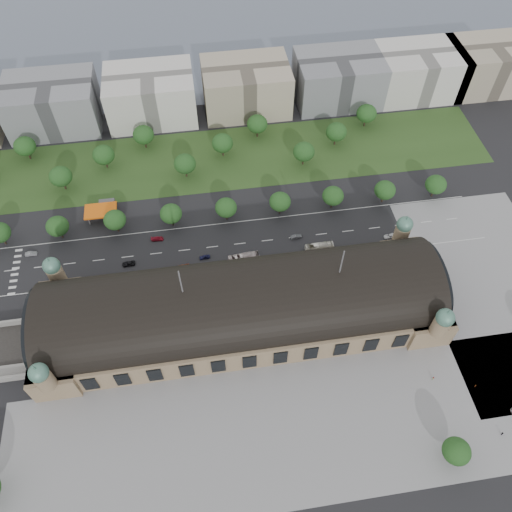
{
  "coord_description": "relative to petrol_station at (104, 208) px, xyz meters",
  "views": [
    {
      "loc": [
        -8.99,
        -95.43,
        168.53
      ],
      "look_at": [
        8.31,
        19.94,
        14.0
      ],
      "focal_mm": 35.0,
      "sensor_mm": 36.0,
      "label": 1
    }
  ],
  "objects": [
    {
      "name": "station",
      "position": [
        53.91,
        -65.28,
        7.33
      ],
      "size": [
        150.0,
        48.4,
        44.3
      ],
      "color": "#866F53",
      "rests_on": "ground"
    },
    {
      "name": "tree_belt_7",
      "position": [
        56.91,
        29.72,
        5.1
      ],
      "size": [
        10.4,
        10.4,
        12.48
      ],
      "color": "#2D2116",
      "rests_on": "ground"
    },
    {
      "name": "tree_belt_10",
      "position": [
        113.91,
        29.72,
        5.1
      ],
      "size": [
        10.4,
        10.4,
        12.48
      ],
      "color": "#2D2116",
      "rests_on": "ground"
    },
    {
      "name": "office_2",
      "position": [
        -26.09,
        67.72,
        9.05
      ],
      "size": [
        45.0,
        32.0,
        24.0
      ],
      "primitive_type": "cube",
      "color": "gray",
      "rests_on": "ground"
    },
    {
      "name": "petrol_station",
      "position": [
        0.0,
        0.0,
        0.0
      ],
      "size": [
        14.0,
        13.0,
        5.05
      ],
      "color": "orange",
      "rests_on": "ground"
    },
    {
      "name": "bus_mid",
      "position": [
        58.41,
        -36.45,
        -1.12
      ],
      "size": [
        13.36,
        4.1,
        3.67
      ],
      "primitive_type": "imported",
      "rotation": [
        0.0,
        0.0,
        1.65
      ],
      "color": "silver",
      "rests_on": "ground"
    },
    {
      "name": "tree_plaza_s",
      "position": [
        113.91,
        -125.28,
        3.86
      ],
      "size": [
        9.0,
        9.0,
        10.64
      ],
      "color": "#2D2116",
      "rests_on": "ground"
    },
    {
      "name": "ground",
      "position": [
        53.91,
        -65.28,
        -2.95
      ],
      "size": [
        900.0,
        900.0,
        0.0
      ],
      "primitive_type": "plane",
      "color": "black",
      "rests_on": "ground"
    },
    {
      "name": "tree_belt_4",
      "position": [
        -0.09,
        29.72,
        5.1
      ],
      "size": [
        10.4,
        10.4,
        12.48
      ],
      "color": "#2D2116",
      "rests_on": "ground"
    },
    {
      "name": "bus_east",
      "position": [
        91.02,
        -35.41,
        -1.22
      ],
      "size": [
        12.45,
        2.96,
        3.46
      ],
      "primitive_type": "imported",
      "rotation": [
        0.0,
        0.0,
        1.57
      ],
      "color": "silver",
      "rests_on": "ground"
    },
    {
      "name": "tree_row_9",
      "position": [
        149.91,
        -12.28,
        4.48
      ],
      "size": [
        9.6,
        9.6,
        11.52
      ],
      "color": "#2D2116",
      "rests_on": "ground"
    },
    {
      "name": "traffic_car_4",
      "position": [
        42.21,
        -32.75,
        -2.19
      ],
      "size": [
        4.6,
        2.19,
        1.52
      ],
      "primitive_type": "imported",
      "rotation": [
        0.0,
        0.0,
        -1.48
      ],
      "color": "#161840",
      "rests_on": "ground"
    },
    {
      "name": "tree_row_3",
      "position": [
        5.91,
        -12.28,
        4.48
      ],
      "size": [
        9.6,
        9.6,
        11.52
      ],
      "color": "#2D2116",
      "rests_on": "ground"
    },
    {
      "name": "office_3",
      "position": [
        23.91,
        67.72,
        9.05
      ],
      "size": [
        45.0,
        32.0,
        24.0
      ],
      "primitive_type": "cube",
      "color": "silver",
      "rests_on": "ground"
    },
    {
      "name": "traffic_car_1",
      "position": [
        -30.4,
        -20.16,
        -2.15
      ],
      "size": [
        4.87,
        1.72,
        1.6
      ],
      "primitive_type": "imported",
      "rotation": [
        0.0,
        0.0,
        1.57
      ],
      "color": "gray",
      "rests_on": "ground"
    },
    {
      "name": "pedestrian_0",
      "position": [
        117.95,
        -98.84,
        -2.1
      ],
      "size": [
        0.94,
        0.7,
        1.71
      ],
      "primitive_type": "imported",
      "rotation": [
        0.0,
        0.0,
        -0.29
      ],
      "color": "gray",
      "rests_on": "ground"
    },
    {
      "name": "tree_row_2",
      "position": [
        -18.09,
        -12.28,
        4.48
      ],
      "size": [
        9.6,
        9.6,
        11.52
      ],
      "color": "#2D2116",
      "rests_on": "ground"
    },
    {
      "name": "bus_west",
      "position": [
        30.62,
        -38.28,
        -1.46
      ],
      "size": [
        10.86,
        3.58,
        2.97
      ],
      "primitive_type": "imported",
      "rotation": [
        0.0,
        0.0,
        1.67
      ],
      "color": "#D04E21",
      "rests_on": "ground"
    },
    {
      "name": "plaza_south",
      "position": [
        63.91,
        -109.28,
        -2.95
      ],
      "size": [
        190.0,
        48.0,
        0.12
      ],
      "primitive_type": "cube",
      "color": "gray",
      "rests_on": "ground"
    },
    {
      "name": "grass_belt",
      "position": [
        38.91,
        27.72,
        -2.95
      ],
      "size": [
        300.0,
        45.0,
        0.1
      ],
      "primitive_type": "cube",
      "color": "#2A471C",
      "rests_on": "ground"
    },
    {
      "name": "pedestrian_4",
      "position": [
        133.57,
        -120.84,
        -2.15
      ],
      "size": [
        0.97,
        1.1,
        1.6
      ],
      "primitive_type": "imported",
      "rotation": [
        0.0,
        0.0,
        4.09
      ],
      "color": "gray",
      "rests_on": "ground"
    },
    {
      "name": "parked_car_6",
      "position": [
        19.35,
        -44.28,
        -2.3
      ],
      "size": [
        4.75,
        4.04,
        1.31
      ],
      "primitive_type": "imported",
      "rotation": [
        0.0,
        0.0,
        -0.97
      ],
      "color": "black",
      "rests_on": "ground"
    },
    {
      "name": "office_6",
      "position": [
        168.91,
        67.72,
        9.05
      ],
      "size": [
        45.0,
        32.0,
        24.0
      ],
      "primitive_type": "cube",
      "color": "silver",
      "rests_on": "ground"
    },
    {
      "name": "tree_row_7",
      "position": [
        101.91,
        -12.28,
        4.48
      ],
      "size": [
        9.6,
        9.6,
        11.52
      ],
      "color": "#2D2116",
      "rests_on": "ground"
    },
    {
      "name": "tree_belt_8",
      "position": [
        75.91,
        41.72,
        5.1
      ],
      "size": [
        10.4,
        10.4,
        12.48
      ],
      "color": "#2D2116",
      "rests_on": "ground"
    },
    {
      "name": "parked_car_1",
      "position": [
        -1.39,
        -44.28,
        -2.12
      ],
      "size": [
        6.54,
        4.78,
        1.65
      ],
      "primitive_type": "imported",
      "rotation": [
        0.0,
        0.0,
        -1.18
      ],
      "color": "maroon",
      "rests_on": "ground"
    },
    {
      "name": "plaza_east",
      "position": [
        156.91,
        -65.28,
        -2.95
      ],
      "size": [
        56.0,
        100.0,
        0.12
      ],
      "primitive_type": "cube",
      "color": "gray",
      "rests_on": "ground"
    },
    {
      "name": "tree_belt_2",
      "position": [
        -38.09,
        41.72,
        5.1
      ],
      "size": [
        10.4,
        10.4,
        12.48
      ],
      "color": "#2D2116",
      "rests_on": "ground"
    },
    {
      "name": "pedestrian_1",
      "position": [
        131.7,
        -103.7,
        -2.1
      ],
      "size": [
        0.71,
        0.73,
        1.69
      ],
      "primitive_type": "imported",
      "rotation": [
        0.0,
        0.0,
        0.85
      ],
      "color": "gray",
      "rests_on": "ground"
    },
    {
      "name": "traffic_car_6",
      "position": [
        122.77,
        -33.24,
        -2.27
      ],
      "size": [
        5.15,
        2.86,
        1.36
      ],
      "primitive_type": "imported",
      "rotation": [
        0.0,
        0.0,
        -1.45
      ],
      "color": "silver",
      "rests_on": "ground"
    },
    {
      "name": "tree_row_6",
      "position": [
        77.91,
        -12.28,
        4.48
      ],
      "size": [
        9.6,
        9.6,
        11.52
      ],
      "color": "#2D2116",
      "rests_on": "ground"
    },
    {
      "name": "parked_car_5",
      "position": [
        23.0,
        -44.28,
        -2.13
      ],
      "size": [
        6.46,
        5.55,
        1.65
      ],
      "primitive_type": "imported",
      "rotation": [
        0.0,
        0.0,
        -0.99
      ],
      "color": "gray",
      "rests_on": "ground"
    },
    {
      "name": "road_slab",
      "position": [
        33.91,
        -27.28,
        -2.95
      ],
      "size": [
        260.0,
        26.0,
        0.1
      ],
      "primitive_type": "cube",
      "color": "black",
      "rests_on": "ground"
    },
    {
      "name": "tree_row_5",
      "position": [
        53.91,
        -12.28,
        4.48
      ],
      "size": [
        9.6,
        9.6,
        11.52
      ],
      "color": "#2D2116",
      "rests_on": "ground"
    },
    {
      "name": "tree_belt_9",
      "position": [
        94.91,
        17.72,
        5.1
      ],
      "size": [
        10.4,
        10.4,
        12.48
      ],
      "color": "#2D2116",
      "rests_on": "ground"
    },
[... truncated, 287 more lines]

